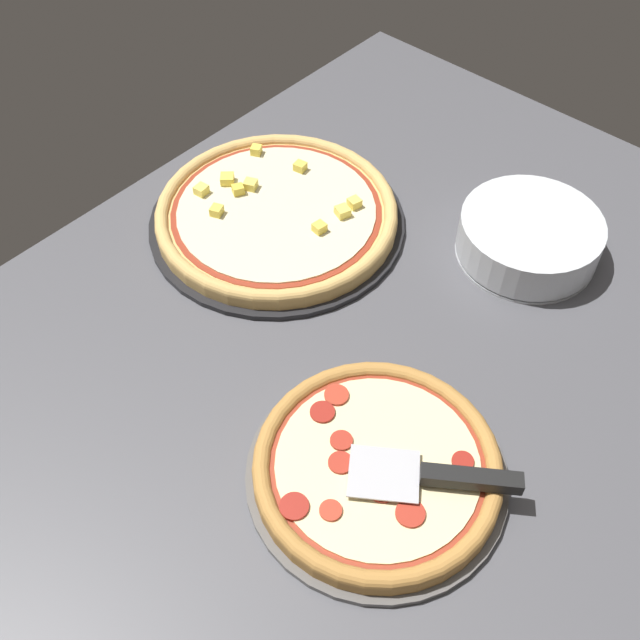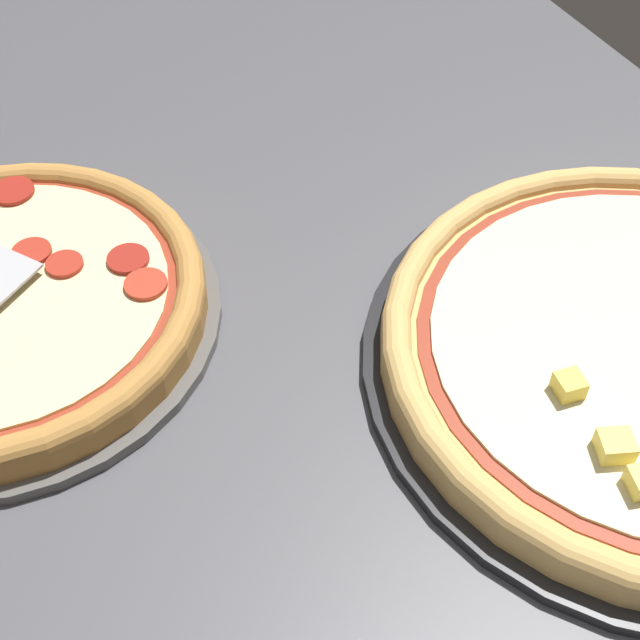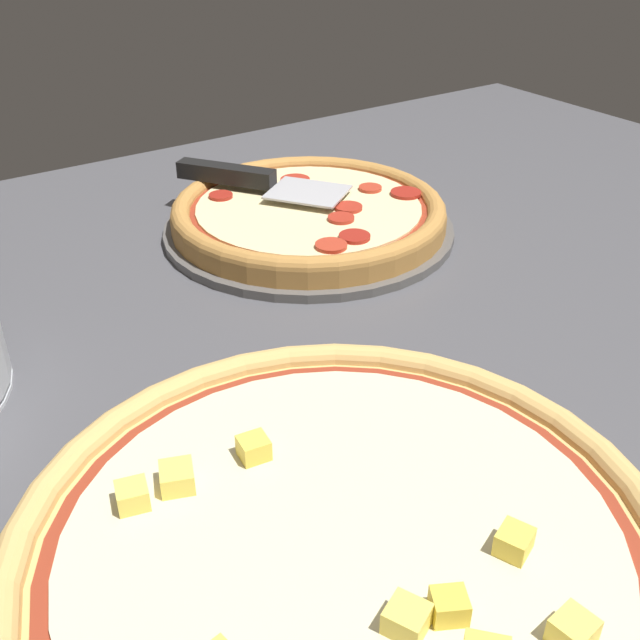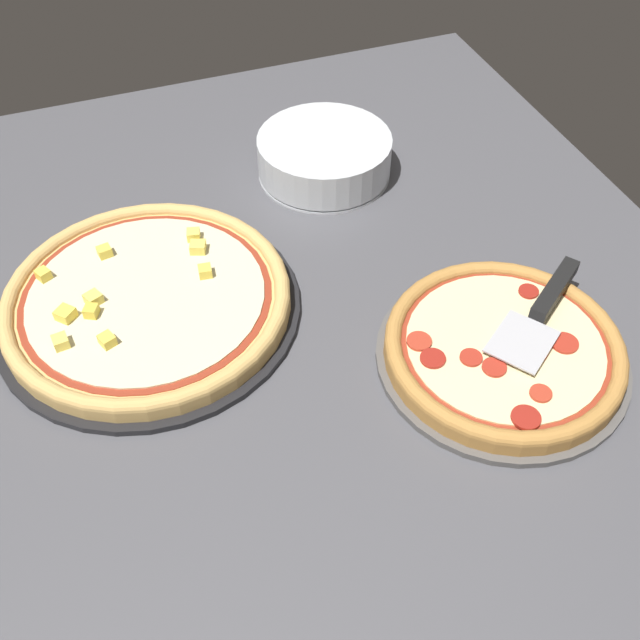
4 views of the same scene
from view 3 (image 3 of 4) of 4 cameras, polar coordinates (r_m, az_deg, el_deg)
The scene contains 6 objects.
ground_plane at distance 73.79cm, azimuth 0.48°, elevation -0.25°, with size 155.04×106.23×3.60cm, color #4C4C51.
pizza_pan_front at distance 88.14cm, azimuth -0.85°, elevation 6.99°, with size 33.67×33.67×1.00cm, color #565451.
pizza_front at distance 87.30cm, azimuth -0.85°, elevation 8.24°, with size 31.65×31.65×3.11cm.
pizza_pan_back at distance 47.77cm, azimuth 1.64°, elevation -18.30°, with size 42.96×42.96×1.00cm, color black.
pizza_back at distance 46.22cm, azimuth 1.69°, elevation -16.70°, with size 40.38×40.38×3.81cm.
serving_spatula at distance 91.40cm, azimuth -5.86°, elevation 10.75°, with size 16.07×19.89×2.00cm.
Camera 3 is at (35.72, 51.66, 36.93)cm, focal length 42.00 mm.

